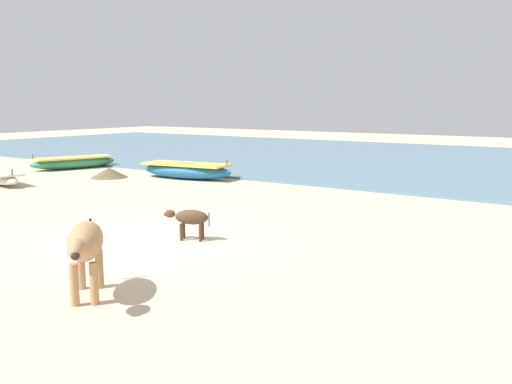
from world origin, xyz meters
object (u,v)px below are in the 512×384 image
(fishing_boat_4, at_px, (74,162))
(calf_near_dark, at_px, (190,218))
(cow_adult_tan, at_px, (85,245))
(fishing_boat_1, at_px, (186,170))

(fishing_boat_4, bearing_deg, calf_near_dark, 80.23)
(fishing_boat_4, relative_size, cow_adult_tan, 2.70)
(fishing_boat_1, distance_m, cow_adult_tan, 12.33)
(fishing_boat_1, relative_size, cow_adult_tan, 2.77)
(fishing_boat_1, distance_m, calf_near_dark, 9.12)
(fishing_boat_4, distance_m, cow_adult_tan, 16.29)
(fishing_boat_4, height_order, cow_adult_tan, cow_adult_tan)
(fishing_boat_1, bearing_deg, calf_near_dark, -55.95)
(fishing_boat_1, height_order, cow_adult_tan, cow_adult_tan)
(cow_adult_tan, relative_size, calf_near_dark, 1.49)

